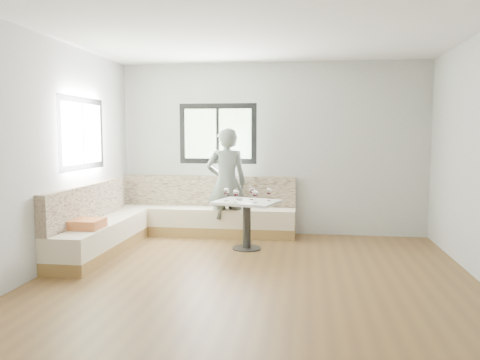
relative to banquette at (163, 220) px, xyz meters
name	(u,v)px	position (x,y,z in m)	size (l,w,h in m)	color
room	(249,155)	(1.51, -1.55, 1.08)	(5.01, 5.01, 2.81)	brown
banquette	(163,220)	(0.00, 0.00, 0.00)	(2.90, 2.80, 0.95)	olive
table	(247,213)	(1.32, -0.26, 0.19)	(1.00, 0.87, 0.70)	black
person	(226,183)	(0.90, 0.45, 0.54)	(0.63, 0.42, 1.74)	slate
olive_ramekin	(239,199)	(1.20, -0.22, 0.39)	(0.10, 0.10, 0.04)	white
wine_glass_a	(226,192)	(1.03, -0.32, 0.50)	(0.08, 0.08, 0.19)	white
wine_glass_b	(236,193)	(1.19, -0.44, 0.50)	(0.08, 0.08, 0.19)	white
wine_glass_c	(255,194)	(1.46, -0.45, 0.50)	(0.08, 0.08, 0.19)	white
wine_glass_d	(251,191)	(1.37, -0.13, 0.50)	(0.08, 0.08, 0.19)	white
wine_glass_e	(269,192)	(1.63, -0.22, 0.50)	(0.08, 0.08, 0.19)	white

